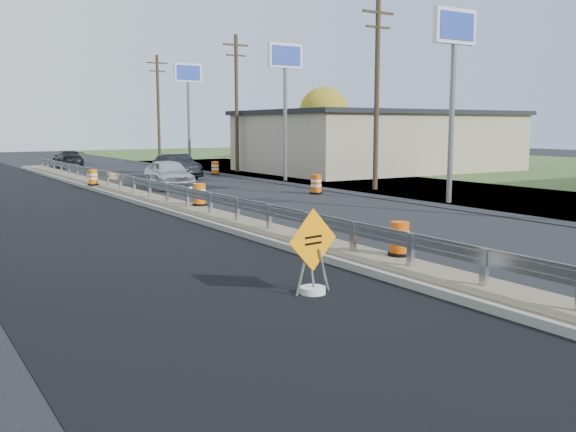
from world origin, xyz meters
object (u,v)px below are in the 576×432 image
car_silver (169,174)px  car_dark_far (68,159)px  barrel_median_near (400,239)px  caution_sign (313,273)px  barrel_median_far (93,178)px  car_dark_mid (177,166)px  barrel_shoulder_far (177,166)px  barrel_shoulder_near (316,185)px  barrel_shoulder_mid (215,168)px  barrel_median_mid (200,195)px

car_silver → car_dark_far: 20.39m
car_dark_far → barrel_median_near: bearing=91.1°
caution_sign → car_dark_far: caution_sign is taller
caution_sign → car_dark_far: size_ratio=0.37×
barrel_median_far → car_dark_mid: 7.87m
barrel_shoulder_far → car_silver: bearing=-114.1°
caution_sign → barrel_median_near: 3.35m
barrel_median_near → barrel_median_far: 21.75m
caution_sign → car_dark_far: 42.01m
barrel_shoulder_near → car_silver: 7.91m
barrel_median_far → barrel_shoulder_mid: barrel_median_far is taller
car_silver → car_dark_mid: (2.94, 6.07, -0.02)m
caution_sign → barrel_median_far: (2.07, 22.80, 0.18)m
barrel_median_far → barrel_shoulder_near: (8.45, -7.66, -0.16)m
barrel_shoulder_near → car_dark_far: car_dark_far is taller
barrel_shoulder_near → car_silver: (-4.98, 6.14, 0.31)m
barrel_median_near → car_dark_far: (2.13, 40.60, 0.05)m
barrel_median_mid → barrel_shoulder_far: barrel_median_mid is taller
car_dark_mid → barrel_median_far: bearing=-144.7°
barrel_shoulder_near → caution_sign: bearing=-124.8°
barrel_median_far → barrel_shoulder_near: bearing=-42.2°
barrel_median_mid → barrel_shoulder_mid: barrel_median_mid is taller
barrel_median_near → barrel_shoulder_mid: 28.85m
barrel_shoulder_far → car_dark_mid: size_ratio=0.18×
barrel_median_mid → barrel_median_far: 10.64m
barrel_median_far → barrel_shoulder_far: barrel_median_far is taller
caution_sign → barrel_shoulder_far: 34.09m
barrel_median_near → car_dark_far: 40.65m
barrel_shoulder_mid → car_dark_mid: bearing=-158.2°
barrel_median_far → barrel_shoulder_mid: bearing=31.2°
barrel_median_mid → barrel_shoulder_far: size_ratio=1.02×
barrel_median_mid → barrel_median_near: bearing=-90.0°
caution_sign → barrel_shoulder_near: bearing=46.5°
barrel_shoulder_near → barrel_shoulder_far: barrel_shoulder_near is taller
car_dark_far → car_dark_mid: bearing=106.7°
car_silver → barrel_median_mid: bearing=-99.6°
barrel_median_mid → barrel_median_far: (-1.10, 10.58, -0.02)m
barrel_median_mid → car_dark_mid: car_dark_mid is taller
barrel_median_near → barrel_median_far: barrel_median_near is taller
barrel_shoulder_far → car_dark_mid: 5.48m
barrel_shoulder_near → car_dark_far: 27.04m
barrel_median_far → barrel_shoulder_far: size_ratio=0.97×
barrel_median_near → barrel_shoulder_far: size_ratio=0.97×
barrel_shoulder_far → barrel_median_mid: bearing=-110.0°
barrel_shoulder_near → barrel_shoulder_mid: bearing=85.0°
barrel_shoulder_far → car_silver: size_ratio=0.18×
barrel_median_mid → barrel_shoulder_mid: 18.51m
barrel_median_mid → car_dark_far: 29.53m
barrel_median_mid → barrel_shoulder_mid: bearing=62.5°
caution_sign → barrel_median_mid: (3.17, 12.22, 0.20)m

